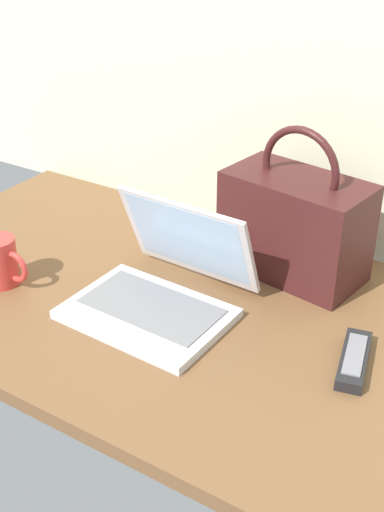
{
  "coord_description": "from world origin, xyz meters",
  "views": [
    {
      "loc": [
        0.53,
        -0.94,
        0.79
      ],
      "look_at": [
        -0.06,
        0.0,
        0.15
      ],
      "focal_mm": 46.57,
      "sensor_mm": 36.0,
      "label": 1
    }
  ],
  "objects_px": {
    "coffee_mug": "(1,261)",
    "handbag": "(295,224)",
    "remote_control_near": "(354,360)",
    "laptop": "(162,287)"
  },
  "relations": [
    {
      "from": "coffee_mug",
      "to": "remote_control_near",
      "type": "height_order",
      "value": "coffee_mug"
    },
    {
      "from": "laptop",
      "to": "coffee_mug",
      "type": "bearing_deg",
      "value": -162.15
    },
    {
      "from": "remote_control_near",
      "to": "handbag",
      "type": "height_order",
      "value": "handbag"
    },
    {
      "from": "coffee_mug",
      "to": "remote_control_near",
      "type": "distance_m",
      "value": 0.74
    },
    {
      "from": "remote_control_near",
      "to": "coffee_mug",
      "type": "bearing_deg",
      "value": -169.54
    },
    {
      "from": "coffee_mug",
      "to": "handbag",
      "type": "height_order",
      "value": "handbag"
    },
    {
      "from": "laptop",
      "to": "remote_control_near",
      "type": "height_order",
      "value": "laptop"
    },
    {
      "from": "coffee_mug",
      "to": "handbag",
      "type": "xyz_separation_m",
      "value": [
        0.5,
        0.37,
        0.06
      ]
    },
    {
      "from": "remote_control_near",
      "to": "handbag",
      "type": "relative_size",
      "value": 0.5
    },
    {
      "from": "coffee_mug",
      "to": "handbag",
      "type": "relative_size",
      "value": 0.36
    }
  ]
}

